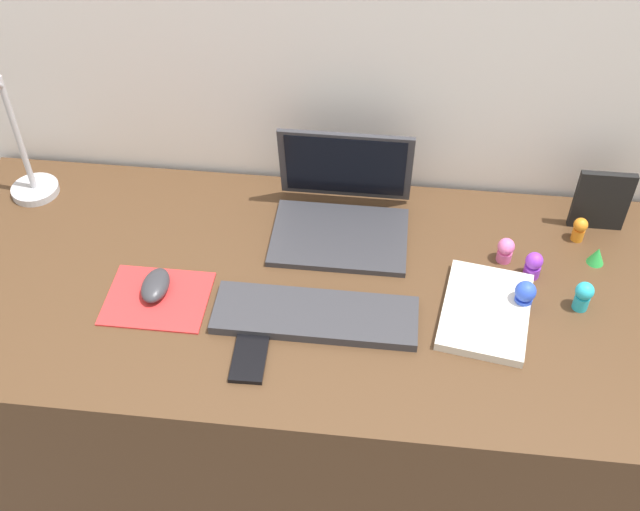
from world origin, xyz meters
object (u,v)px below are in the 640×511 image
object	(u,v)px
desk_lamp	(12,141)
picture_frame	(602,201)
toy_figurine_orange	(580,229)
keyboard	(315,315)
toy_figurine_pink	(505,250)
toy_figurine_purple	(533,265)
mouse	(155,285)
cell_phone	(250,356)
laptop	(342,205)
toy_figurine_cyan	(583,295)
toy_figurine_green	(597,256)
toy_figurine_blue	(525,295)
notebook_pad	(486,311)

from	to	relation	value
desk_lamp	picture_frame	world-z (taller)	desk_lamp
picture_frame	toy_figurine_orange	world-z (taller)	picture_frame
keyboard	toy_figurine_pink	size ratio (longest dim) A/B	7.05
picture_frame	keyboard	bearing A→B (deg)	-149.68
picture_frame	toy_figurine_purple	bearing A→B (deg)	-131.46
keyboard	mouse	size ratio (longest dim) A/B	4.27
cell_phone	desk_lamp	distance (m)	0.74
toy_figurine_purple	mouse	bearing A→B (deg)	-169.93
laptop	cell_phone	distance (m)	0.43
toy_figurine_orange	picture_frame	bearing A→B (deg)	48.03
toy_figurine_cyan	toy_figurine_pink	world-z (taller)	toy_figurine_cyan
mouse	toy_figurine_pink	size ratio (longest dim) A/B	1.65
toy_figurine_green	toy_figurine_cyan	distance (m)	0.15
mouse	toy_figurine_green	size ratio (longest dim) A/B	2.34
keyboard	desk_lamp	size ratio (longest dim) A/B	1.13
laptop	cell_phone	bearing A→B (deg)	-108.86
cell_phone	toy_figurine_pink	distance (m)	0.60
laptop	toy_figurine_orange	bearing A→B (deg)	0.53
mouse	picture_frame	xyz separation A→B (m)	(0.93, 0.31, 0.05)
keyboard	cell_phone	bearing A→B (deg)	-135.18
toy_figurine_pink	toy_figurine_purple	world-z (taller)	toy_figurine_purple
toy_figurine_purple	toy_figurine_blue	bearing A→B (deg)	-105.29
keyboard	picture_frame	world-z (taller)	picture_frame
laptop	toy_figurine_purple	world-z (taller)	laptop
keyboard	picture_frame	size ratio (longest dim) A/B	2.73
picture_frame	toy_figurine_green	xyz separation A→B (m)	(-0.01, -0.12, -0.05)
keyboard	notebook_pad	bearing A→B (deg)	8.31
desk_lamp	notebook_pad	world-z (taller)	desk_lamp
toy_figurine_blue	toy_figurine_cyan	bearing A→B (deg)	5.77
laptop	toy_figurine_cyan	distance (m)	0.55
desk_lamp	toy_figurine_green	world-z (taller)	desk_lamp
notebook_pad	toy_figurine_orange	xyz separation A→B (m)	(0.21, 0.25, 0.02)
notebook_pad	picture_frame	world-z (taller)	picture_frame
desk_lamp	toy_figurine_pink	size ratio (longest dim) A/B	6.23
toy_figurine_cyan	toy_figurine_orange	bearing A→B (deg)	84.54
cell_phone	toy_figurine_purple	bearing A→B (deg)	25.63
laptop	toy_figurine_purple	distance (m)	0.43
toy_figurine_cyan	toy_figurine_pink	distance (m)	0.19
mouse	cell_phone	bearing A→B (deg)	-33.45
cell_phone	toy_figurine_orange	world-z (taller)	toy_figurine_orange
desk_lamp	toy_figurine_blue	world-z (taller)	desk_lamp
toy_figurine_cyan	toy_figurine_orange	size ratio (longest dim) A/B	1.16
toy_figurine_blue	toy_figurine_green	distance (m)	0.22
toy_figurine_cyan	picture_frame	bearing A→B (deg)	76.10
toy_figurine_pink	toy_figurine_purple	distance (m)	0.07
cell_phone	toy_figurine_blue	xyz separation A→B (m)	(0.53, 0.19, 0.03)
keyboard	toy_figurine_cyan	xyz separation A→B (m)	(0.53, 0.09, 0.03)
cell_phone	desk_lamp	world-z (taller)	desk_lamp
cell_phone	picture_frame	size ratio (longest dim) A/B	0.85
desk_lamp	toy_figurine_purple	xyz separation A→B (m)	(1.15, -0.12, -0.14)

